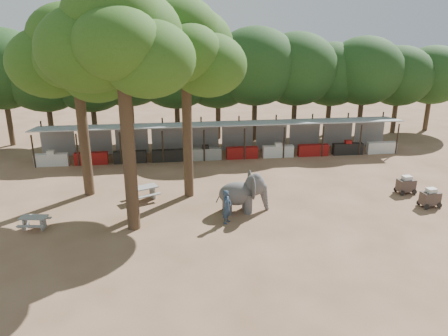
{
  "coord_description": "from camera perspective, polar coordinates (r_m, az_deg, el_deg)",
  "views": [
    {
      "loc": [
        -3.98,
        -18.51,
        10.09
      ],
      "look_at": [
        -1.0,
        5.0,
        2.0
      ],
      "focal_mm": 35.0,
      "sensor_mm": 36.0,
      "label": 1
    }
  ],
  "objects": [
    {
      "name": "picnic_table_far",
      "position": [
        26.05,
        -10.44,
        -3.02
      ],
      "size": [
        2.06,
        1.98,
        0.8
      ],
      "rotation": [
        0.0,
        0.0,
        0.44
      ],
      "color": "gray",
      "rests_on": "ground"
    },
    {
      "name": "yard_tree_back",
      "position": [
        24.76,
        -5.45,
        15.19
      ],
      "size": [
        7.1,
        6.9,
        11.36
      ],
      "color": "#332316",
      "rests_on": "ground"
    },
    {
      "name": "cart_front",
      "position": [
        27.3,
        25.33,
        -3.51
      ],
      "size": [
        1.22,
        0.88,
        1.11
      ],
      "rotation": [
        0.0,
        0.0,
        0.12
      ],
      "color": "#3B2E28",
      "rests_on": "ground"
    },
    {
      "name": "yard_tree_left",
      "position": [
        26.28,
        -19.08,
        13.74
      ],
      "size": [
        7.1,
        6.9,
        11.02
      ],
      "color": "#332316",
      "rests_on": "ground"
    },
    {
      "name": "cart_back",
      "position": [
        28.81,
        22.68,
        -2.02
      ],
      "size": [
        1.2,
        0.85,
        1.11
      ],
      "rotation": [
        0.0,
        0.0,
        0.1
      ],
      "color": "#3B2E28",
      "rests_on": "ground"
    },
    {
      "name": "picnic_table_near",
      "position": [
        24.19,
        -23.55,
        -6.34
      ],
      "size": [
        1.5,
        1.39,
        0.67
      ],
      "rotation": [
        0.0,
        0.0,
        -0.15
      ],
      "color": "gray",
      "rests_on": "ground"
    },
    {
      "name": "handler",
      "position": [
        22.64,
        0.37,
        -5.07
      ],
      "size": [
        0.7,
        0.78,
        1.81
      ],
      "primitive_type": "imported",
      "rotation": [
        0.0,
        0.0,
        1.06
      ],
      "color": "#26384C",
      "rests_on": "ground"
    },
    {
      "name": "yard_tree_center",
      "position": [
        20.83,
        -13.69,
        15.92
      ],
      "size": [
        7.1,
        6.9,
        12.04
      ],
      "color": "#332316",
      "rests_on": "ground"
    },
    {
      "name": "backdrop_trees",
      "position": [
        37.99,
        -1.19,
        11.92
      ],
      "size": [
        46.46,
        5.95,
        8.33
      ],
      "color": "#332316",
      "rests_on": "ground"
    },
    {
      "name": "ground",
      "position": [
        21.45,
        4.39,
        -9.27
      ],
      "size": [
        100.0,
        100.0,
        0.0
      ],
      "primitive_type": "plane",
      "color": "brown",
      "rests_on": "ground"
    },
    {
      "name": "elephant",
      "position": [
        23.94,
        2.54,
        -3.24
      ],
      "size": [
        2.83,
        2.19,
        2.18
      ],
      "rotation": [
        0.0,
        0.0,
        -0.01
      ],
      "color": "#464343",
      "rests_on": "ground"
    },
    {
      "name": "vendor_stalls",
      "position": [
        33.79,
        -0.2,
        3.56
      ],
      "size": [
        28.0,
        2.99,
        2.8
      ],
      "color": "#94979B",
      "rests_on": "ground"
    }
  ]
}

